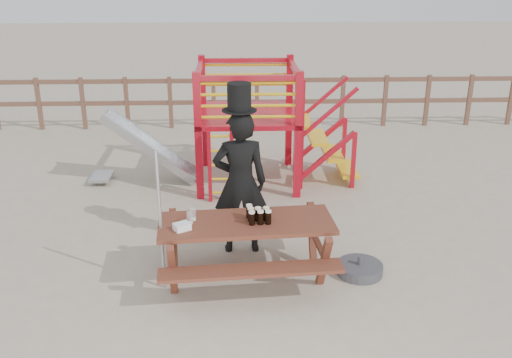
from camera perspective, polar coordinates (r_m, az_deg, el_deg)
ground at (r=7.03m, az=-1.80°, el=-10.84°), size 60.00×60.00×0.00m
back_fence at (r=13.30m, az=-2.09°, el=8.26°), size 15.09×0.09×1.20m
playground_fort at (r=9.90m, az=-1.32°, el=5.69°), size 4.71×1.84×2.10m
picnic_table at (r=6.93m, az=-0.97°, el=-6.47°), size 2.18×1.59×0.81m
man_with_hat at (r=7.45m, az=-1.60°, el=-0.02°), size 0.74×0.51×2.30m
metal_pole at (r=6.71m, az=-9.53°, el=-4.27°), size 0.04×0.04×1.76m
parasol_base at (r=7.40m, az=10.32°, el=-8.82°), size 0.58×0.58×0.25m
paper_bag at (r=6.63m, az=-7.41°, el=-4.74°), size 0.23×0.21×0.08m
stout_pints at (r=6.75m, az=0.18°, el=-3.62°), size 0.29×0.27×0.17m
empty_glasses at (r=6.80m, az=-6.48°, el=-3.75°), size 0.10×0.17×0.15m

